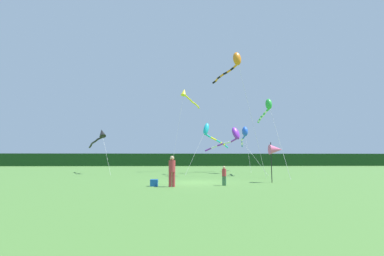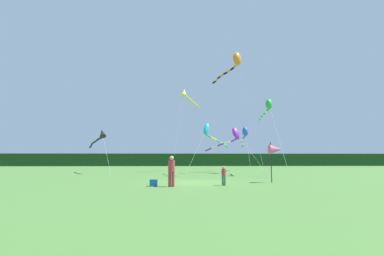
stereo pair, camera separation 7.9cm
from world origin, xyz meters
name	(u,v)px [view 2 (the right image)]	position (x,y,z in m)	size (l,w,h in m)	color
ground_plane	(195,182)	(0.00, 0.00, 0.00)	(120.00, 120.00, 0.00)	#477533
distant_treeline	(187,160)	(0.00, 45.00, 1.45)	(108.00, 3.55, 2.90)	#193D19
person_adult	(171,169)	(-1.51, -2.86, 1.01)	(0.40, 0.40, 1.80)	#B23338
person_child	(224,175)	(1.68, -2.26, 0.66)	(0.26, 0.26, 1.19)	#3F724C
cooler_box	(154,183)	(-2.58, -2.49, 0.20)	(0.45, 0.35, 0.41)	#1959B2
banner_flag_pole	(275,150)	(5.66, -0.26, 2.27)	(0.90, 0.70, 2.79)	black
kite_purple	(233,136)	(4.93, 11.76, 4.30)	(5.56, 8.58, 5.42)	#B2B2B2
kite_yellow	(187,95)	(-0.39, 15.59, 10.01)	(3.81, 7.14, 10.83)	#B2B2B2
kite_orange	(235,62)	(4.44, 7.18, 11.51)	(3.84, 6.57, 12.47)	#B2B2B2
kite_green	(268,107)	(7.70, 7.35, 6.88)	(0.65, 8.04, 7.77)	#B2B2B2
kite_blue	(245,133)	(7.30, 15.80, 4.99)	(1.26, 8.54, 6.00)	#B2B2B2
kite_cyan	(210,133)	(2.38, 12.79, 4.73)	(5.94, 8.49, 5.95)	#B2B2B2
kite_black	(100,136)	(-10.25, 11.56, 4.26)	(4.52, 6.37, 5.13)	#B2B2B2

